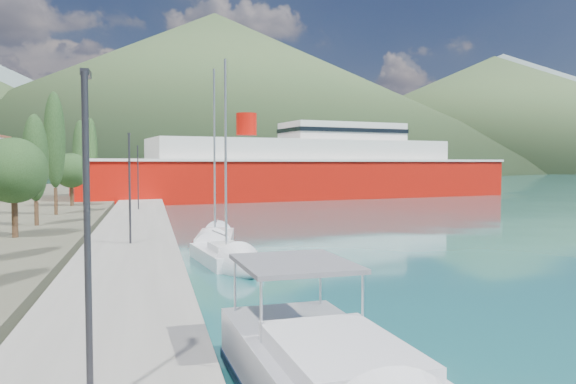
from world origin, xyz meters
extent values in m
plane|color=#1B595C|center=(0.00, 120.00, 0.00)|extent=(1400.00, 1400.00, 0.00)
cube|color=gray|center=(-9.00, 26.00, 0.40)|extent=(5.00, 88.00, 0.80)
cone|color=slate|center=(80.00, 680.00, 90.00)|extent=(760.00, 760.00, 180.00)
cone|color=slate|center=(420.00, 600.00, 70.00)|extent=(640.00, 640.00, 140.00)
cone|color=#3E5530|center=(40.00, 400.00, 57.50)|extent=(480.00, 480.00, 115.00)
cone|color=#3E5530|center=(260.00, 380.00, 45.00)|extent=(420.00, 420.00, 90.00)
cylinder|color=#47301E|center=(-15.88, 18.66, 1.94)|extent=(0.36, 0.36, 2.48)
sphere|color=#23411D|center=(-15.88, 18.66, 4.77)|extent=(3.97, 3.97, 3.97)
cylinder|color=#47301E|center=(-15.88, 25.31, 1.58)|extent=(0.30, 0.30, 1.76)
ellipsoid|color=#23411D|center=(-15.88, 25.31, 5.59)|extent=(1.80, 1.80, 6.25)
cylinder|color=#47301E|center=(-15.88, 33.99, 1.87)|extent=(0.30, 0.30, 2.35)
ellipsoid|color=#23411D|center=(-15.88, 33.99, 7.21)|extent=(1.80, 1.80, 8.32)
cylinder|color=#47301E|center=(-15.88, 44.34, 1.83)|extent=(0.36, 0.36, 2.27)
sphere|color=#23411D|center=(-15.88, 44.34, 4.42)|extent=(3.62, 3.62, 3.62)
cylinder|color=#47301E|center=(-15.88, 52.57, 1.75)|extent=(0.30, 0.30, 2.10)
ellipsoid|color=#23411D|center=(-15.88, 52.57, 6.53)|extent=(1.80, 1.80, 7.45)
cylinder|color=#47301E|center=(-15.88, 64.84, 1.89)|extent=(0.30, 0.30, 2.37)
ellipsoid|color=#23411D|center=(-15.88, 64.84, 7.28)|extent=(1.80, 1.80, 8.41)
cylinder|color=#2D2D33|center=(-9.00, -7.81, 3.80)|extent=(0.12, 0.12, 6.00)
cube|color=#2D2D33|center=(-9.00, -7.56, 6.80)|extent=(0.15, 0.50, 0.12)
cylinder|color=#2D2D33|center=(-9.00, 13.70, 3.80)|extent=(0.12, 0.12, 6.00)
cube|color=#2D2D33|center=(-9.00, 13.95, 6.80)|extent=(0.15, 0.50, 0.12)
cylinder|color=#2D2D33|center=(-9.00, 36.88, 3.80)|extent=(0.12, 0.12, 6.00)
cube|color=#2D2D33|center=(-9.00, 37.13, 6.80)|extent=(0.15, 0.50, 0.12)
cube|color=silver|center=(-4.51, -7.28, 0.84)|extent=(3.31, 7.47, 1.23)
cube|color=silver|center=(-4.46, -8.17, 1.62)|extent=(2.52, 3.70, 0.45)
cube|color=slate|center=(-4.62, -5.32, 2.85)|extent=(2.72, 3.17, 0.11)
cube|color=silver|center=(-4.20, 10.93, 0.26)|extent=(3.20, 6.07, 0.92)
cube|color=silver|center=(-4.14, 10.54, 0.87)|extent=(1.75, 2.50, 0.36)
cylinder|color=silver|center=(-4.14, 10.54, 5.60)|extent=(0.12, 0.12, 9.76)
cone|color=silver|center=(-3.64, 7.27, 0.26)|extent=(2.74, 3.02, 2.36)
cube|color=silver|center=(-3.84, 18.02, 0.24)|extent=(3.23, 6.36, 0.86)
cube|color=silver|center=(-3.91, 17.63, 0.81)|extent=(1.72, 2.62, 0.33)
cylinder|color=silver|center=(-3.91, 17.63, 5.90)|extent=(0.12, 0.12, 10.47)
cone|color=silver|center=(-4.53, 14.20, 0.24)|extent=(2.65, 3.17, 2.19)
cube|color=#B51007|center=(14.22, 62.24, 2.44)|extent=(65.75, 24.26, 6.22)
cube|color=silver|center=(14.22, 62.24, 5.55)|extent=(66.27, 24.73, 0.33)
cube|color=silver|center=(14.22, 62.24, 6.89)|extent=(45.69, 18.58, 3.33)
cube|color=silver|center=(20.79, 63.39, 9.88)|extent=(19.19, 11.26, 2.67)
cylinder|color=#B51007|center=(5.47, 60.71, 10.66)|extent=(2.89, 2.89, 3.11)
camera|label=1|loc=(-7.93, -18.10, 5.23)|focal=35.00mm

